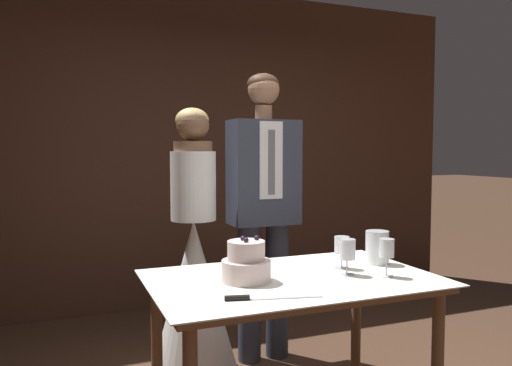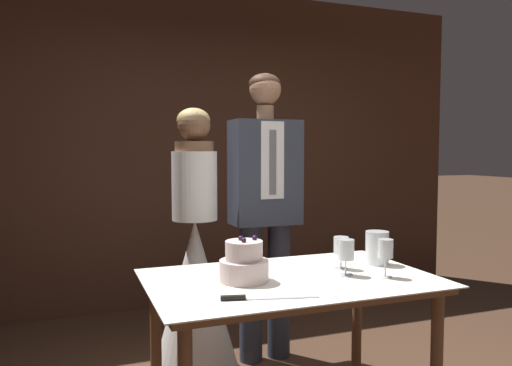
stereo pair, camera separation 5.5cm
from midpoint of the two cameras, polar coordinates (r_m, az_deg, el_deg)
name	(u,v)px [view 1 (the left image)]	position (r m, az deg, el deg)	size (l,w,h in m)	color
wall_back	(195,148)	(4.52, -7.36, 3.97)	(5.26, 0.12, 2.80)	#472B1E
cake_table	(292,296)	(2.41, 3.45, -12.81)	(1.33, 0.85, 0.79)	brown
tiered_cake	(246,264)	(2.30, -1.83, -9.20)	(0.23, 0.23, 0.21)	beige
cake_knife	(255,298)	(2.04, -0.96, -12.98)	(0.39, 0.12, 0.02)	silver
wine_glass_near	(347,251)	(2.44, 9.73, -7.69)	(0.08, 0.08, 0.17)	silver
wine_glass_middle	(342,247)	(2.56, 9.17, -7.20)	(0.08, 0.08, 0.16)	silver
wine_glass_far	(387,250)	(2.44, 14.11, -7.46)	(0.07, 0.07, 0.18)	silver
hurricane_candle	(377,248)	(2.71, 13.10, -7.27)	(0.12, 0.12, 0.17)	silver
bride	(194,275)	(3.19, -7.60, -10.43)	(0.54, 0.54, 1.64)	white
groom	(264,200)	(3.26, 0.38, -2.00)	(0.44, 0.25, 1.88)	#333847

